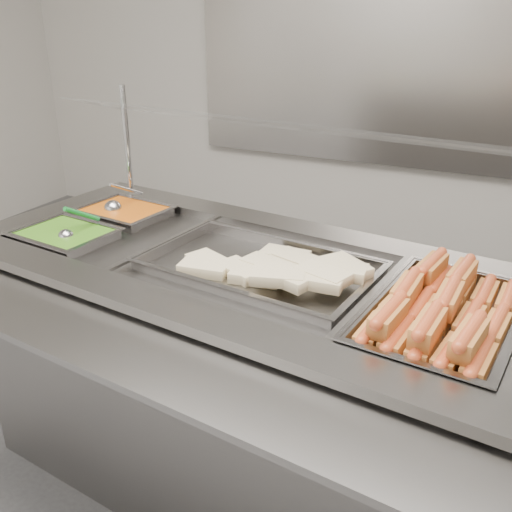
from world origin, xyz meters
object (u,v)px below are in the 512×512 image
at_px(pan_wraps, 259,271).
at_px(ladle, 114,208).
at_px(pan_hotdogs, 442,326).
at_px(serving_spoon, 69,233).
at_px(sneeze_guard, 280,130).
at_px(steam_counter, 244,379).

distance_m(pan_wraps, ladle, 0.70).
distance_m(pan_hotdogs, pan_wraps, 0.52).
relative_size(ladle, serving_spoon, 1.09).
height_order(sneeze_guard, pan_wraps, sneeze_guard).
height_order(pan_hotdogs, ladle, ladle).
relative_size(sneeze_guard, pan_wraps, 2.33).
height_order(ladle, serving_spoon, ladle).
distance_m(sneeze_guard, serving_spoon, 0.74).
relative_size(steam_counter, ladle, 9.86).
height_order(pan_wraps, ladle, ladle).
xyz_separation_m(sneeze_guard, ladle, (-0.64, -0.01, -0.33)).
xyz_separation_m(pan_wraps, serving_spoon, (-0.64, -0.07, 0.03)).
xyz_separation_m(pan_hotdogs, serving_spoon, (-1.16, -0.02, 0.05)).
xyz_separation_m(sneeze_guard, serving_spoon, (-0.60, -0.28, -0.33)).
height_order(pan_hotdogs, pan_wraps, same).
bearing_deg(pan_hotdogs, ladle, 168.17).
bearing_deg(steam_counter, pan_hotdogs, -6.13).
bearing_deg(sneeze_guard, steam_counter, -96.13).
height_order(steam_counter, serving_spoon, serving_spoon).
height_order(sneeze_guard, serving_spoon, sneeze_guard).
bearing_deg(pan_hotdogs, pan_wraps, 173.87).
height_order(sneeze_guard, pan_hotdogs, sneeze_guard).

